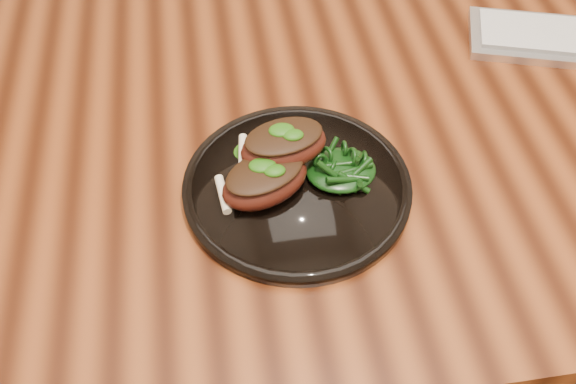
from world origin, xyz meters
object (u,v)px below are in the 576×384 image
at_px(lamb_chop_front, 264,179).
at_px(greens_heap, 341,167).
at_px(desk, 388,160).
at_px(plate, 297,187).

xyz_separation_m(lamb_chop_front, greens_heap, (0.10, 0.02, -0.01)).
relative_size(desk, lamb_chop_front, 11.74).
relative_size(lamb_chop_front, greens_heap, 1.51).
xyz_separation_m(plate, greens_heap, (0.06, 0.01, 0.02)).
distance_m(desk, lamb_chop_front, 0.27).
height_order(plate, greens_heap, greens_heap).
bearing_deg(lamb_chop_front, desk, 30.77).
bearing_deg(plate, greens_heap, 5.19).
bearing_deg(greens_heap, desk, 45.59).
height_order(desk, plate, plate).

